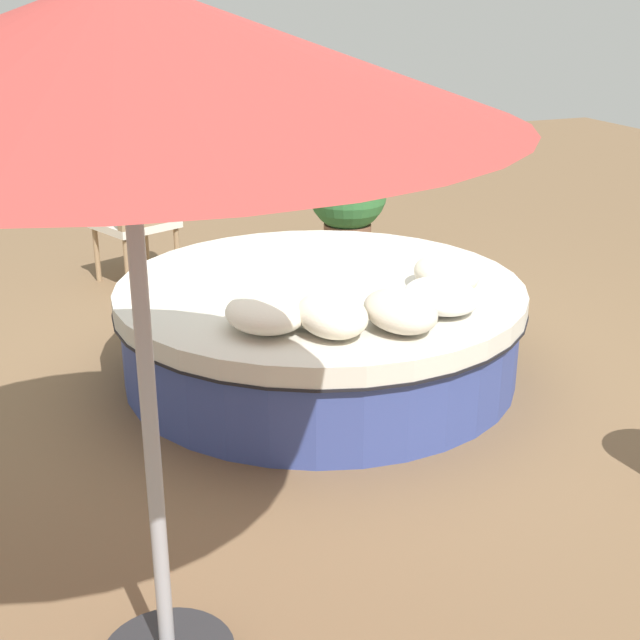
{
  "coord_description": "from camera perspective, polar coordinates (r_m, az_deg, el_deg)",
  "views": [
    {
      "loc": [
        4.35,
        -1.72,
        2.13
      ],
      "look_at": [
        0.0,
        0.0,
        0.33
      ],
      "focal_mm": 49.25,
      "sensor_mm": 36.0,
      "label": 1
    }
  ],
  "objects": [
    {
      "name": "throw_pillow_2",
      "position": [
        4.29,
        5.23,
        0.6
      ],
      "size": [
        0.47,
        0.33,
        0.18
      ],
      "primitive_type": "ellipsoid",
      "color": "beige",
      "rests_on": "round_bed"
    },
    {
      "name": "patio_umbrella",
      "position": [
        2.35,
        -12.77,
        16.24
      ],
      "size": [
        2.08,
        2.08,
        2.15
      ],
      "color": "#262628",
      "rests_on": "ground_plane"
    },
    {
      "name": "throw_pillow_0",
      "position": [
        4.28,
        -3.53,
        0.48
      ],
      "size": [
        0.46,
        0.4,
        0.17
      ],
      "primitive_type": "ellipsoid",
      "color": "silver",
      "rests_on": "round_bed"
    },
    {
      "name": "round_bed",
      "position": [
        5.03,
        0.0,
        -0.5
      ],
      "size": [
        2.32,
        2.32,
        0.54
      ],
      "color": "#38478C",
      "rests_on": "ground_plane"
    },
    {
      "name": "planter",
      "position": [
        7.02,
        1.81,
        7.81
      ],
      "size": [
        0.62,
        0.62,
        0.9
      ],
      "color": "brown",
      "rests_on": "ground_plane"
    },
    {
      "name": "throw_pillow_4",
      "position": [
        4.86,
        8.2,
        3.01
      ],
      "size": [
        0.43,
        0.33,
        0.19
      ],
      "primitive_type": "ellipsoid",
      "color": "beige",
      "rests_on": "round_bed"
    },
    {
      "name": "ground_plane",
      "position": [
        5.14,
        0.0,
        -3.38
      ],
      "size": [
        16.0,
        16.0,
        0.0
      ],
      "primitive_type": "plane",
      "color": "brown"
    },
    {
      "name": "throw_pillow_3",
      "position": [
        4.55,
        7.88,
        1.55
      ],
      "size": [
        0.45,
        0.37,
        0.16
      ],
      "primitive_type": "ellipsoid",
      "color": "white",
      "rests_on": "round_bed"
    },
    {
      "name": "patio_chair",
      "position": [
        6.61,
        -11.54,
        6.94
      ],
      "size": [
        0.66,
        0.67,
        0.98
      ],
      "rotation": [
        0.0,
        0.0,
        1.96
      ],
      "color": "#997A56",
      "rests_on": "ground_plane"
    },
    {
      "name": "throw_pillow_1",
      "position": [
        4.2,
        0.79,
        0.35
      ],
      "size": [
        0.45,
        0.33,
        0.2
      ],
      "primitive_type": "ellipsoid",
      "color": "beige",
      "rests_on": "round_bed"
    }
  ]
}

